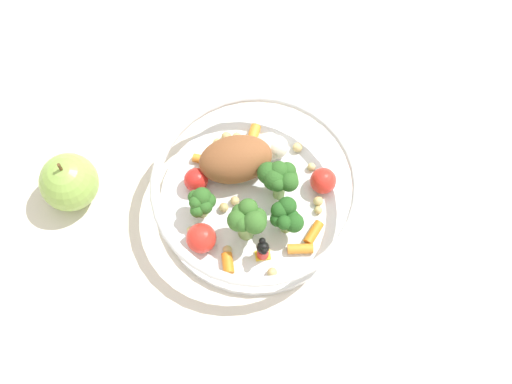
% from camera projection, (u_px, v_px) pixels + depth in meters
% --- Properties ---
extents(ground_plane, '(2.40, 2.40, 0.00)m').
position_uv_depth(ground_plane, '(266.00, 196.00, 0.80)').
color(ground_plane, silver).
extents(food_container, '(0.23, 0.23, 0.07)m').
position_uv_depth(food_container, '(254.00, 188.00, 0.77)').
color(food_container, white).
rests_on(food_container, ground_plane).
extents(loose_apple, '(0.07, 0.07, 0.08)m').
position_uv_depth(loose_apple, '(69.00, 182.00, 0.77)').
color(loose_apple, '#8CB74C').
rests_on(loose_apple, ground_plane).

